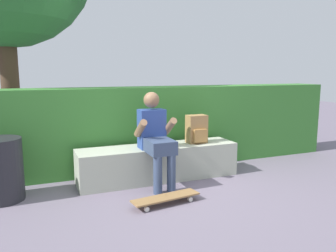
{
  "coord_description": "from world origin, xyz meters",
  "views": [
    {
      "loc": [
        -1.61,
        -3.87,
        1.49
      ],
      "look_at": [
        0.13,
        0.36,
        0.74
      ],
      "focal_mm": 36.12,
      "sensor_mm": 36.0,
      "label": 1
    }
  ],
  "objects_px": {
    "skateboard_near_person": "(166,198)",
    "backpack_on_bench": "(197,129)",
    "person_skater": "(156,136)",
    "bench_main": "(159,162)",
    "trash_bin": "(0,170)"
  },
  "relations": [
    {
      "from": "skateboard_near_person",
      "to": "backpack_on_bench",
      "type": "bearing_deg",
      "value": 46.36
    },
    {
      "from": "bench_main",
      "to": "backpack_on_bench",
      "type": "distance_m",
      "value": 0.72
    },
    {
      "from": "person_skater",
      "to": "bench_main",
      "type": "bearing_deg",
      "value": 60.47
    },
    {
      "from": "person_skater",
      "to": "backpack_on_bench",
      "type": "bearing_deg",
      "value": 16.83
    },
    {
      "from": "person_skater",
      "to": "trash_bin",
      "type": "xyz_separation_m",
      "value": [
        -1.84,
        0.18,
        -0.3
      ]
    },
    {
      "from": "bench_main",
      "to": "backpack_on_bench",
      "type": "bearing_deg",
      "value": -0.93
    },
    {
      "from": "bench_main",
      "to": "backpack_on_bench",
      "type": "xyz_separation_m",
      "value": [
        0.58,
        -0.01,
        0.43
      ]
    },
    {
      "from": "bench_main",
      "to": "trash_bin",
      "type": "distance_m",
      "value": 1.98
    },
    {
      "from": "person_skater",
      "to": "backpack_on_bench",
      "type": "xyz_separation_m",
      "value": [
        0.71,
        0.21,
        -0.0
      ]
    },
    {
      "from": "bench_main",
      "to": "person_skater",
      "type": "relative_size",
      "value": 1.82
    },
    {
      "from": "skateboard_near_person",
      "to": "backpack_on_bench",
      "type": "distance_m",
      "value": 1.34
    },
    {
      "from": "skateboard_near_person",
      "to": "trash_bin",
      "type": "bearing_deg",
      "value": 154.03
    },
    {
      "from": "skateboard_near_person",
      "to": "trash_bin",
      "type": "distance_m",
      "value": 1.94
    },
    {
      "from": "backpack_on_bench",
      "to": "trash_bin",
      "type": "height_order",
      "value": "backpack_on_bench"
    },
    {
      "from": "skateboard_near_person",
      "to": "backpack_on_bench",
      "type": "relative_size",
      "value": 2.05
    }
  ]
}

